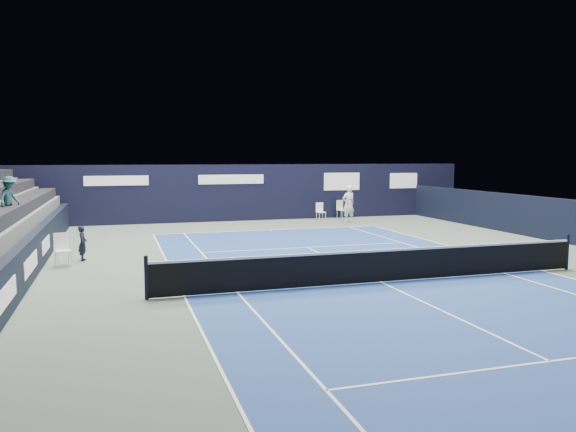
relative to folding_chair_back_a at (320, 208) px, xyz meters
name	(u,v)px	position (x,y,z in m)	size (l,w,h in m)	color
ground	(353,269)	(-3.81, -13.26, -0.66)	(48.00, 48.00, 0.00)	#49574C
court_surface	(382,282)	(-3.81, -15.26, -0.65)	(10.97, 23.77, 0.01)	navy
enclosure_wall_right	(538,217)	(6.69, -9.26, 0.24)	(0.30, 22.00, 1.80)	black
folding_chair_back_a	(320,208)	(0.00, 0.00, 0.00)	(0.48, 0.51, 0.99)	white
folding_chair_back_b	(341,208)	(1.46, 0.47, -0.06)	(0.57, 0.56, 1.05)	silver
line_judge_chair	(62,247)	(-12.57, -10.02, -0.05)	(0.58, 0.57, 1.07)	white
line_judge	(83,243)	(-11.99, -9.22, -0.06)	(0.43, 0.28, 1.19)	black
court_markings	(382,282)	(-3.81, -15.26, -0.65)	(11.03, 23.83, 0.00)	white
tennis_net	(382,265)	(-3.81, -15.26, -0.15)	(12.90, 0.10, 1.10)	black
back_sponsor_wall	(248,192)	(-3.81, 1.24, 0.90)	(26.00, 0.63, 3.10)	black
side_barrier_left	(40,245)	(-13.31, -9.28, -0.06)	(0.33, 22.00, 1.20)	black
tennis_player	(348,204)	(1.08, -1.49, 0.35)	(0.82, 0.93, 2.01)	white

